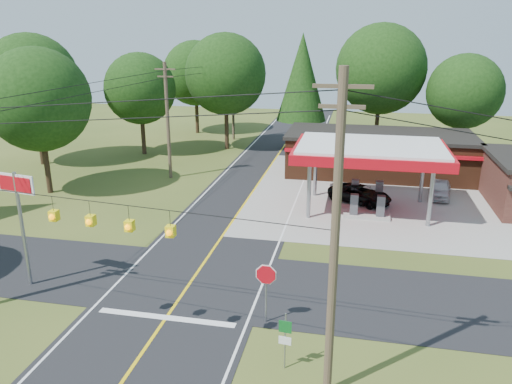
% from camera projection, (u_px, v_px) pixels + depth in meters
% --- Properties ---
extents(ground, '(120.00, 120.00, 0.00)m').
position_uv_depth(ground, '(192.00, 281.00, 26.04)').
color(ground, '#3A4C1B').
rests_on(ground, ground).
extents(main_highway, '(8.00, 120.00, 0.02)m').
position_uv_depth(main_highway, '(192.00, 281.00, 26.04)').
color(main_highway, black).
rests_on(main_highway, ground).
extents(cross_road, '(70.00, 7.00, 0.02)m').
position_uv_depth(cross_road, '(192.00, 281.00, 26.03)').
color(cross_road, black).
rests_on(cross_road, ground).
extents(lane_center_yellow, '(0.15, 110.00, 0.00)m').
position_uv_depth(lane_center_yellow, '(192.00, 281.00, 26.03)').
color(lane_center_yellow, yellow).
rests_on(lane_center_yellow, main_highway).
extents(gas_canopy, '(10.60, 7.40, 4.88)m').
position_uv_depth(gas_canopy, '(370.00, 153.00, 35.11)').
color(gas_canopy, gray).
rests_on(gas_canopy, ground).
extents(convenience_store, '(16.40, 7.55, 3.80)m').
position_uv_depth(convenience_store, '(378.00, 153.00, 44.95)').
color(convenience_store, '#4F2816').
rests_on(convenience_store, ground).
extents(utility_pole_near_right, '(1.80, 0.30, 11.50)m').
position_uv_depth(utility_pole_near_right, '(335.00, 240.00, 16.24)').
color(utility_pole_near_right, '#473828').
rests_on(utility_pole_near_right, ground).
extents(utility_pole_far_left, '(1.80, 0.30, 10.00)m').
position_uv_depth(utility_pole_far_left, '(168.00, 119.00, 42.73)').
color(utility_pole_far_left, '#473828').
rests_on(utility_pole_far_left, ground).
extents(utility_pole_north, '(0.30, 0.30, 9.50)m').
position_uv_depth(utility_pole_north, '(233.00, 100.00, 58.42)').
color(utility_pole_north, '#473828').
rests_on(utility_pole_north, ground).
extents(overhead_beacons, '(17.04, 2.04, 1.03)m').
position_uv_depth(overhead_beacons, '(108.00, 205.00, 18.72)').
color(overhead_beacons, black).
rests_on(overhead_beacons, ground).
extents(treeline_backdrop, '(70.27, 51.59, 13.30)m').
position_uv_depth(treeline_backdrop, '(281.00, 87.00, 45.94)').
color(treeline_backdrop, '#332316').
rests_on(treeline_backdrop, ground).
extents(suv_car, '(6.46, 6.46, 1.32)m').
position_uv_depth(suv_car, '(360.00, 194.00, 37.72)').
color(suv_car, black).
rests_on(suv_car, ground).
extents(sedan_car, '(4.45, 4.45, 1.32)m').
position_uv_depth(sedan_car, '(440.00, 189.00, 38.87)').
color(sedan_car, silver).
rests_on(sedan_car, ground).
extents(big_stop_sign, '(2.21, 0.50, 6.01)m').
position_uv_depth(big_stop_sign, '(19.00, 204.00, 24.34)').
color(big_stop_sign, gray).
rests_on(big_stop_sign, ground).
extents(octagonal_stop_sign, '(0.98, 0.09, 2.86)m').
position_uv_depth(octagonal_stop_sign, '(266.00, 279.00, 21.70)').
color(octagonal_stop_sign, gray).
rests_on(octagonal_stop_sign, ground).
extents(route_sign_post, '(0.50, 0.11, 2.42)m').
position_uv_depth(route_sign_post, '(285.00, 336.00, 18.87)').
color(route_sign_post, gray).
rests_on(route_sign_post, ground).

